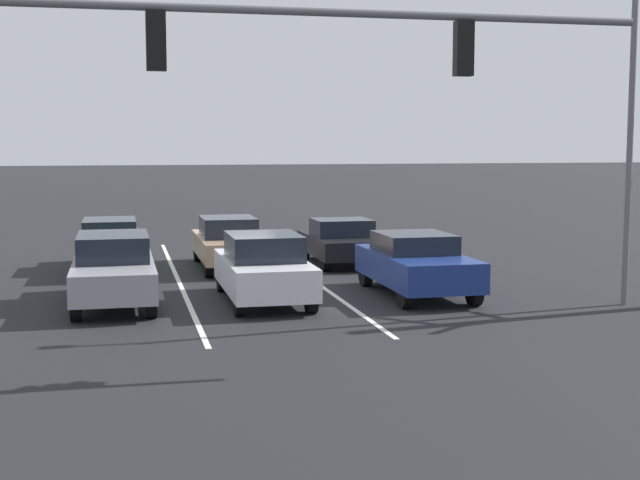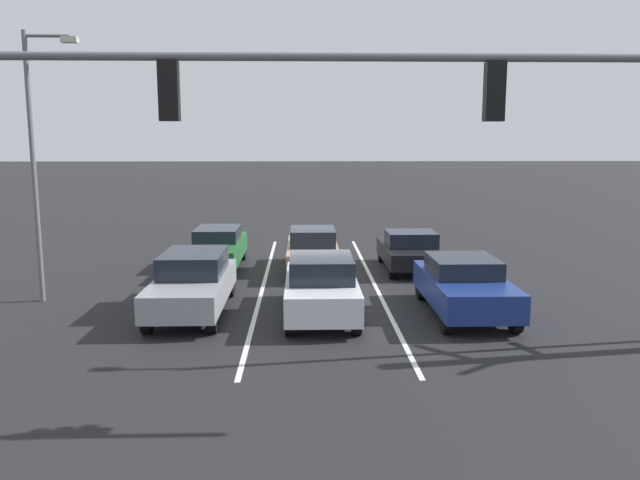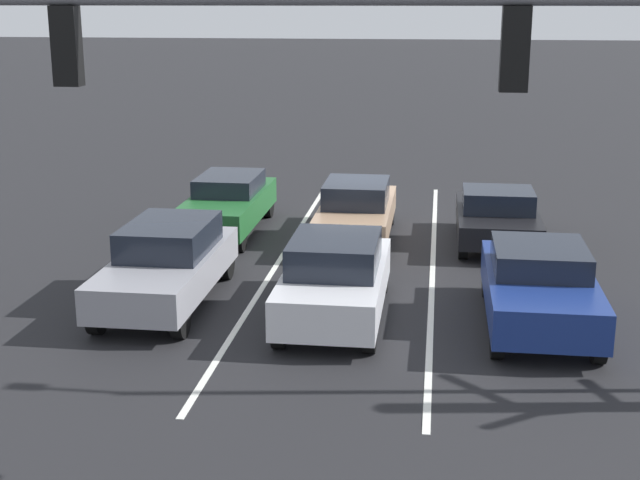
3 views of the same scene
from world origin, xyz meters
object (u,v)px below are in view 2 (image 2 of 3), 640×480
(car_navy_leftlane_front, at_px, (464,285))
(car_tan_midlane_second, at_px, (313,249))
(car_silver_midlane_front, at_px, (321,286))
(car_black_leftlane_second, at_px, (410,250))
(traffic_signal_gantry, at_px, (183,131))
(car_gray_rightlane_front, at_px, (193,282))
(street_lamp_right_shoulder, at_px, (38,150))
(car_darkgreen_rightlane_second, at_px, (217,248))

(car_navy_leftlane_front, height_order, car_tan_midlane_second, car_tan_midlane_second)
(car_silver_midlane_front, relative_size, car_black_leftlane_second, 1.10)
(car_tan_midlane_second, relative_size, traffic_signal_gantry, 0.38)
(car_tan_midlane_second, bearing_deg, car_gray_rightlane_front, 58.11)
(street_lamp_right_shoulder, bearing_deg, traffic_signal_gantry, 126.45)
(car_silver_midlane_front, xyz_separation_m, car_navy_leftlane_front, (-3.80, -0.10, -0.02))
(car_black_leftlane_second, bearing_deg, traffic_signal_gantry, 63.14)
(traffic_signal_gantry, bearing_deg, car_tan_midlane_second, -101.43)
(car_navy_leftlane_front, bearing_deg, car_black_leftlane_second, -85.71)
(car_silver_midlane_front, height_order, car_black_leftlane_second, car_silver_midlane_front)
(car_darkgreen_rightlane_second, relative_size, street_lamp_right_shoulder, 0.64)
(car_darkgreen_rightlane_second, relative_size, traffic_signal_gantry, 0.39)
(car_darkgreen_rightlane_second, bearing_deg, street_lamp_right_shoulder, 45.78)
(car_silver_midlane_front, bearing_deg, car_navy_leftlane_front, -178.52)
(car_gray_rightlane_front, xyz_separation_m, car_tan_midlane_second, (-3.30, -5.30, -0.05))
(car_silver_midlane_front, distance_m, car_navy_leftlane_front, 3.80)
(car_gray_rightlane_front, bearing_deg, street_lamp_right_shoulder, -16.60)
(car_tan_midlane_second, xyz_separation_m, traffic_signal_gantry, (2.29, 11.32, 3.96))
(car_darkgreen_rightlane_second, distance_m, car_tan_midlane_second, 3.45)
(car_darkgreen_rightlane_second, height_order, street_lamp_right_shoulder, street_lamp_right_shoulder)
(car_tan_midlane_second, bearing_deg, traffic_signal_gantry, 78.57)
(car_gray_rightlane_front, distance_m, car_darkgreen_rightlane_second, 5.73)
(car_gray_rightlane_front, xyz_separation_m, car_silver_midlane_front, (-3.43, 0.47, -0.03))
(traffic_signal_gantry, relative_size, street_lamp_right_shoulder, 1.63)
(car_black_leftlane_second, height_order, traffic_signal_gantry, traffic_signal_gantry)
(car_tan_midlane_second, xyz_separation_m, street_lamp_right_shoulder, (7.71, 3.98, 3.53))
(car_gray_rightlane_front, bearing_deg, car_darkgreen_rightlane_second, -88.75)
(car_silver_midlane_front, xyz_separation_m, car_darkgreen_rightlane_second, (3.56, -6.20, -0.03))
(car_darkgreen_rightlane_second, relative_size, car_black_leftlane_second, 1.19)
(car_gray_rightlane_front, distance_m, traffic_signal_gantry, 7.25)
(car_darkgreen_rightlane_second, distance_m, street_lamp_right_shoulder, 7.10)
(car_gray_rightlane_front, relative_size, car_darkgreen_rightlane_second, 1.00)
(car_gray_rightlane_front, relative_size, street_lamp_right_shoulder, 0.63)
(car_black_leftlane_second, relative_size, traffic_signal_gantry, 0.33)
(car_silver_midlane_front, xyz_separation_m, street_lamp_right_shoulder, (7.85, -1.79, 3.51))
(car_black_leftlane_second, xyz_separation_m, traffic_signal_gantry, (5.79, 11.43, 4.03))
(traffic_signal_gantry, bearing_deg, car_gray_rightlane_front, -80.52)
(car_navy_leftlane_front, relative_size, car_tan_midlane_second, 0.96)
(car_tan_midlane_second, relative_size, car_black_leftlane_second, 1.16)
(car_navy_leftlane_front, distance_m, car_black_leftlane_second, 5.80)
(car_gray_rightlane_front, xyz_separation_m, car_darkgreen_rightlane_second, (0.13, -5.73, -0.06))
(car_gray_rightlane_front, xyz_separation_m, car_navy_leftlane_front, (-7.23, 0.38, -0.05))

